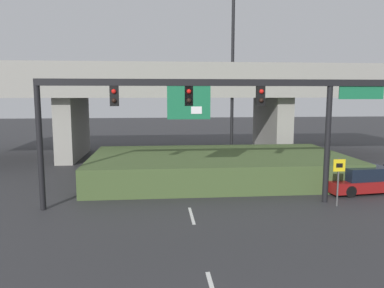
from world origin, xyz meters
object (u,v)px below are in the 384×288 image
object	(u,v)px
speed_limit_sign	(339,175)
highway_light_pole_near	(233,63)
parked_sedan_near_right	(364,180)
signal_gantry	(209,103)

from	to	relation	value
speed_limit_sign	highway_light_pole_near	distance (m)	13.39
speed_limit_sign	parked_sedan_near_right	xyz separation A→B (m)	(2.77, 2.45, -0.89)
signal_gantry	speed_limit_sign	bearing A→B (deg)	-6.94
speed_limit_sign	highway_light_pole_near	bearing A→B (deg)	104.97
speed_limit_sign	parked_sedan_near_right	world-z (taller)	speed_limit_sign
signal_gantry	parked_sedan_near_right	bearing A→B (deg)	10.47
highway_light_pole_near	parked_sedan_near_right	size ratio (longest dim) A/B	3.03
speed_limit_sign	highway_light_pole_near	size ratio (longest dim) A/B	0.16
parked_sedan_near_right	speed_limit_sign	bearing A→B (deg)	-145.05
parked_sedan_near_right	signal_gantry	bearing A→B (deg)	-176.04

